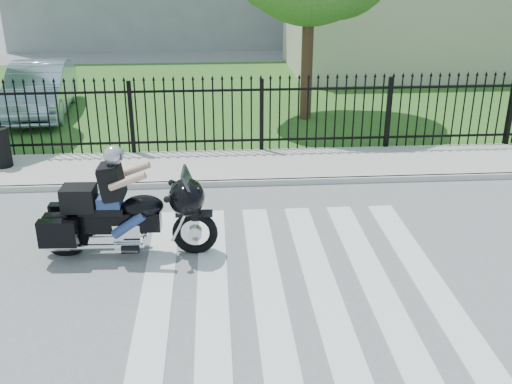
{
  "coord_description": "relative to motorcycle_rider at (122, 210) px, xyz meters",
  "views": [
    {
      "loc": [
        -1.11,
        -7.5,
        4.63
      ],
      "look_at": [
        -0.48,
        1.23,
        1.0
      ],
      "focal_mm": 42.0,
      "sensor_mm": 36.0,
      "label": 1
    }
  ],
  "objects": [
    {
      "name": "ground",
      "position": [
        2.59,
        -1.2,
        -0.77
      ],
      "size": [
        120.0,
        120.0,
        0.0
      ],
      "primitive_type": "plane",
      "color": "slate",
      "rests_on": "ground"
    },
    {
      "name": "crosswalk",
      "position": [
        2.59,
        -1.2,
        -0.76
      ],
      "size": [
        5.0,
        5.5,
        0.01
      ],
      "primitive_type": null,
      "color": "silver",
      "rests_on": "ground"
    },
    {
      "name": "sidewalk",
      "position": [
        2.59,
        3.8,
        -0.71
      ],
      "size": [
        40.0,
        2.0,
        0.12
      ],
      "primitive_type": "cube",
      "color": "#ADAAA3",
      "rests_on": "ground"
    },
    {
      "name": "curb",
      "position": [
        2.59,
        2.8,
        -0.71
      ],
      "size": [
        40.0,
        0.12,
        0.12
      ],
      "primitive_type": "cube",
      "color": "#ADAAA3",
      "rests_on": "ground"
    },
    {
      "name": "grass_strip",
      "position": [
        2.59,
        10.8,
        -0.76
      ],
      "size": [
        40.0,
        12.0,
        0.02
      ],
      "primitive_type": "cube",
      "color": "#295D20",
      "rests_on": "ground"
    },
    {
      "name": "iron_fence",
      "position": [
        2.59,
        4.8,
        0.14
      ],
      "size": [
        26.0,
        0.04,
        1.8
      ],
      "color": "black",
      "rests_on": "ground"
    },
    {
      "name": "building_low",
      "position": [
        9.59,
        14.8,
        0.98
      ],
      "size": [
        10.0,
        6.0,
        3.5
      ],
      "primitive_type": "cube",
      "color": "beige",
      "rests_on": "ground"
    },
    {
      "name": "motorcycle_rider",
      "position": [
        0.0,
        0.0,
        0.0
      ],
      "size": [
        2.83,
        0.9,
        1.87
      ],
      "rotation": [
        0.0,
        0.0,
        -0.04
      ],
      "color": "black",
      "rests_on": "ground"
    },
    {
      "name": "parked_car",
      "position": [
        -3.53,
        8.82,
        -0.01
      ],
      "size": [
        1.91,
        4.58,
        1.47
      ],
      "primitive_type": "imported",
      "rotation": [
        0.0,
        0.0,
        0.08
      ],
      "color": "#9EB0C7",
      "rests_on": "grass_strip"
    },
    {
      "name": "litter_bin",
      "position": [
        -3.15,
        4.02,
        -0.21
      ],
      "size": [
        0.39,
        0.39,
        0.86
      ],
      "primitive_type": "cylinder",
      "rotation": [
        0.0,
        0.0,
        -0.02
      ],
      "color": "black",
      "rests_on": "sidewalk"
    }
  ]
}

